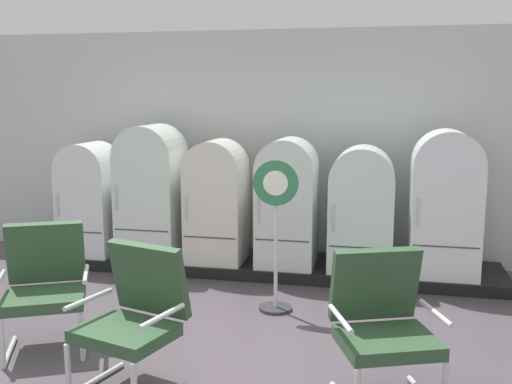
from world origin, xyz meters
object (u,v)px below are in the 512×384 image
Objects in this scene: sign_stand at (276,241)px; refrigerator_2 at (217,198)px; refrigerator_5 at (445,199)px; armchair_left at (45,281)px; refrigerator_3 at (287,199)px; armchair_center at (135,312)px; armchair_right at (382,319)px; refrigerator_0 at (90,196)px; refrigerator_1 at (152,188)px; refrigerator_4 at (362,206)px.

refrigerator_2 is at bearing 128.82° from sign_stand.
refrigerator_5 is 4.06m from armchair_left.
refrigerator_3 is 2.88m from armchair_center.
armchair_right is (1.89, -2.55, -0.32)m from refrigerator_2.
armchair_right is at bearing -103.83° from refrigerator_5.
refrigerator_5 is (4.11, 0.02, 0.11)m from refrigerator_0.
refrigerator_3 is 1.42× the size of armchair_center.
refrigerator_3 is 0.93× the size of refrigerator_5.
refrigerator_0 is at bearing 143.75° from armchair_right.
refrigerator_0 is at bearing 155.90° from sign_stand.
refrigerator_2 reaches higher than sign_stand.
refrigerator_5 reaches higher than refrigerator_2.
refrigerator_1 is 3.02m from armchair_center.
refrigerator_4 is 0.88m from refrigerator_5.
armchair_left is at bearing -145.27° from sign_stand.
refrigerator_3 reaches higher than refrigerator_4.
sign_stand is at bearing -34.19° from refrigerator_1.
refrigerator_1 is at bearing 90.09° from armchair_left.
refrigerator_3 is at bearing -178.83° from refrigerator_4.
armchair_left is 2.07m from sign_stand.
refrigerator_2 is 0.82m from refrigerator_3.
armchair_center is at bearing -112.86° from sign_stand.
refrigerator_5 is 3.66m from armchair_center.
refrigerator_2 is 2.52m from refrigerator_5.
refrigerator_3 is 1.70m from refrigerator_5.
refrigerator_2 is at bearing -0.05° from refrigerator_0.
refrigerator_3 is at bearing 1.20° from refrigerator_2.
refrigerator_3 is (0.82, 0.02, 0.02)m from refrigerator_2.
refrigerator_3 is at bearing -1.00° from refrigerator_1.
refrigerator_5 reaches higher than armchair_right.
armchair_center is (1.00, -2.82, -0.40)m from refrigerator_1.
sign_stand reaches higher than armchair_left.
armchair_center is (1.00, -0.49, 0.00)m from armchair_left.
refrigerator_4 is at bearing 62.60° from armchair_center.
refrigerator_5 is at bearing 76.17° from armchair_right.
refrigerator_2 reaches higher than armchair_right.
sign_stand is at bearing -24.10° from refrigerator_0.
refrigerator_4 is at bearing 43.43° from armchair_left.
armchair_right is at bearing -5.60° from armchair_left.
armchair_right is (2.70, -2.60, -0.40)m from refrigerator_1.
refrigerator_2 is 0.97× the size of sign_stand.
refrigerator_2 is 1.39× the size of armchair_right.
refrigerator_4 is at bearing 1.19° from refrigerator_2.
armchair_center is (-1.70, -0.22, 0.00)m from armchair_right.
armchair_right is at bearing 7.49° from armchair_center.
refrigerator_2 is at bearing 93.95° from armchair_center.
refrigerator_0 is at bearing -179.75° from refrigerator_5.
sign_stand is (1.70, -1.16, -0.27)m from refrigerator_1.
refrigerator_1 reaches higher than refrigerator_0.
sign_stand is (-0.75, -1.14, -0.15)m from refrigerator_4.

